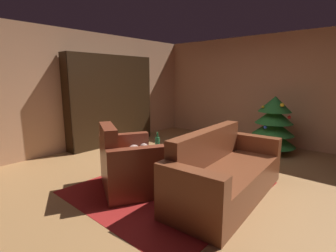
{
  "coord_description": "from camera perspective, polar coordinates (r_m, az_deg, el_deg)",
  "views": [
    {
      "loc": [
        2.26,
        -2.94,
        1.57
      ],
      "look_at": [
        -0.28,
        -0.07,
        0.82
      ],
      "focal_mm": 26.86,
      "sensor_mm": 36.0,
      "label": 1
    }
  ],
  "objects": [
    {
      "name": "wall_back",
      "position": [
        6.47,
        21.32,
        7.64
      ],
      "size": [
        5.77,
        0.06,
        2.55
      ],
      "primitive_type": "cube",
      "color": "tan",
      "rests_on": "ground"
    },
    {
      "name": "couch_red",
      "position": [
        3.48,
        12.66,
        -10.64
      ],
      "size": [
        0.97,
        2.1,
        0.88
      ],
      "color": "brown",
      "rests_on": "ground"
    },
    {
      "name": "area_rug",
      "position": [
        3.75,
        0.4,
        -13.71
      ],
      "size": [
        2.22,
        2.4,
        0.01
      ],
      "primitive_type": "cube",
      "color": "maroon",
      "rests_on": "ground"
    },
    {
      "name": "bottle_on_table",
      "position": [
        3.75,
        -2.43,
        -4.11
      ],
      "size": [
        0.07,
        0.07,
        0.3
      ],
      "color": "#205C2F",
      "rests_on": "coffee_table"
    },
    {
      "name": "armchair_red",
      "position": [
        3.65,
        -9.07,
        -8.98
      ],
      "size": [
        1.22,
        1.12,
        0.93
      ],
      "color": "maroon",
      "rests_on": "ground"
    },
    {
      "name": "ground_plane",
      "position": [
        4.02,
        3.82,
        -11.99
      ],
      "size": [
        7.41,
        7.41,
        0.0
      ],
      "primitive_type": "plane",
      "color": "#9D6E40"
    },
    {
      "name": "book_stack_on_table",
      "position": [
        3.59,
        -2.1,
        -6.06
      ],
      "size": [
        0.21,
        0.16,
        0.09
      ],
      "color": "red",
      "rests_on": "coffee_table"
    },
    {
      "name": "wall_left",
      "position": [
        5.9,
        -18.68,
        7.56
      ],
      "size": [
        0.06,
        6.29,
        2.55
      ],
      "primitive_type": "cube",
      "color": "tan",
      "rests_on": "ground"
    },
    {
      "name": "coffee_table",
      "position": [
        3.61,
        -2.07,
        -7.43
      ],
      "size": [
        0.75,
        0.75,
        0.47
      ],
      "color": "black",
      "rests_on": "ground"
    },
    {
      "name": "bookshelf_unit",
      "position": [
        6.1,
        -11.69,
        5.72
      ],
      "size": [
        0.32,
        2.2,
        2.06
      ],
      "color": "black",
      "rests_on": "ground"
    },
    {
      "name": "decorated_tree",
      "position": [
        5.69,
        22.8,
        0.32
      ],
      "size": [
        0.93,
        0.93,
        1.19
      ],
      "color": "brown",
      "rests_on": "ground"
    }
  ]
}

